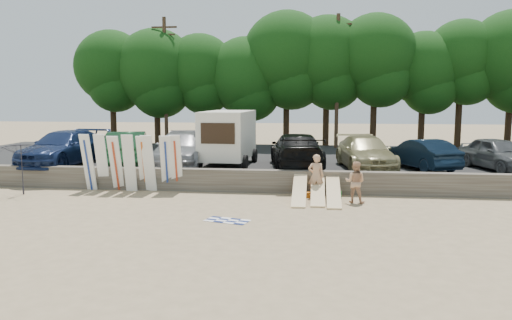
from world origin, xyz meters
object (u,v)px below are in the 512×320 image
(box_trailer, at_px, (228,135))
(beachgoer_b, at_px, (355,182))
(car_2, at_px, (181,149))
(car_3, at_px, (296,150))
(car_6, at_px, (498,154))
(beachgoer_a, at_px, (316,176))
(car_0, at_px, (64,148))
(car_4, at_px, (365,153))
(car_5, at_px, (421,154))
(beach_umbrella, at_px, (24,168))
(cooler, at_px, (336,195))
(car_1, at_px, (128,148))

(box_trailer, distance_m, beachgoer_b, 8.09)
(car_2, relative_size, car_3, 0.98)
(car_6, relative_size, beachgoer_a, 2.51)
(box_trailer, bearing_deg, beachgoer_a, -41.36)
(car_6, bearing_deg, car_0, 166.68)
(car_4, height_order, car_5, car_4)
(beachgoer_b, relative_size, beach_umbrella, 0.65)
(beachgoer_a, height_order, beach_umbrella, beach_umbrella)
(car_2, height_order, beachgoer_a, car_2)
(box_trailer, height_order, cooler, box_trailer)
(box_trailer, xyz_separation_m, beachgoer_b, (6.05, -5.18, -1.42))
(car_4, height_order, cooler, car_4)
(car_5, distance_m, car_6, 3.60)
(car_3, relative_size, car_4, 1.08)
(car_2, xyz_separation_m, beachgoer_a, (6.89, -3.92, -0.62))
(car_3, distance_m, car_4, 3.37)
(box_trailer, bearing_deg, beach_umbrella, -144.61)
(car_4, height_order, car_6, car_4)
(car_0, distance_m, car_4, 15.31)
(car_4, height_order, beachgoer_a, car_4)
(car_5, bearing_deg, beachgoer_a, 16.69)
(car_1, xyz_separation_m, beachgoer_a, (9.62, -3.73, -0.65))
(car_1, bearing_deg, cooler, 143.89)
(car_6, bearing_deg, car_5, 166.90)
(car_5, relative_size, cooler, 11.71)
(car_6, height_order, cooler, car_6)
(car_4, relative_size, car_6, 1.18)
(cooler, bearing_deg, car_5, 24.16)
(box_trailer, height_order, car_5, box_trailer)
(car_0, distance_m, car_6, 21.62)
(car_0, relative_size, car_2, 1.04)
(car_1, xyz_separation_m, car_6, (18.29, 0.52, -0.09))
(box_trailer, xyz_separation_m, car_0, (-8.43, -0.90, -0.68))
(car_2, relative_size, car_6, 1.26)
(car_2, bearing_deg, box_trailer, 3.22)
(car_5, height_order, beach_umbrella, beach_umbrella)
(box_trailer, relative_size, car_4, 0.82)
(car_2, xyz_separation_m, car_4, (9.27, -0.04, -0.05))
(beach_umbrella, bearing_deg, car_5, 15.74)
(car_0, relative_size, car_3, 1.03)
(car_6, xyz_separation_m, beachgoer_b, (-7.12, -5.11, -0.65))
(car_1, height_order, cooler, car_1)
(car_0, distance_m, car_5, 18.02)
(car_5, bearing_deg, car_2, -21.36)
(beachgoer_b, height_order, cooler, beachgoer_b)
(car_0, relative_size, car_1, 1.14)
(car_0, xyz_separation_m, car_2, (6.04, 0.49, -0.04))
(box_trailer, bearing_deg, car_3, -3.84)
(car_5, relative_size, beachgoer_a, 2.43)
(car_3, bearing_deg, car_6, 174.11)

